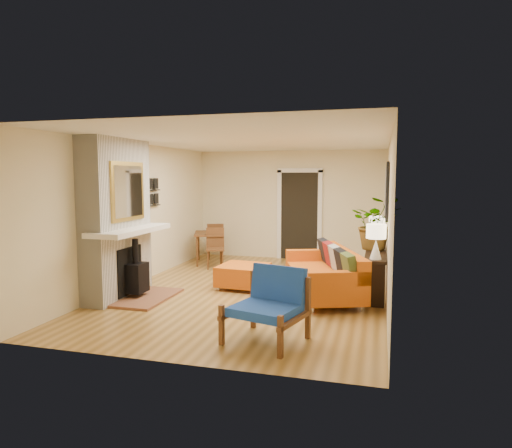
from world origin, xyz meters
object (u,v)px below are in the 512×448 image
object	(u,v)px
dining_table	(212,239)
console_table	(376,260)
ottoman	(243,275)
sofa	(328,273)
lamp_far	(377,227)
lamp_near	(376,237)
blue_chair	(270,301)
houseplant	(376,223)

from	to	relation	value
dining_table	console_table	distance (m)	4.09
console_table	ottoman	bearing A→B (deg)	-174.68
sofa	lamp_far	bearing A→B (deg)	53.21
lamp_near	blue_chair	bearing A→B (deg)	-123.15
ottoman	lamp_near	size ratio (longest dim) A/B	1.62
ottoman	lamp_far	size ratio (longest dim) A/B	1.62
ottoman	console_table	distance (m)	2.32
sofa	ottoman	bearing A→B (deg)	175.39
houseplant	lamp_near	bearing A→B (deg)	-89.39
sofa	houseplant	xyz separation A→B (m)	(0.76, 0.55, 0.81)
blue_chair	lamp_far	xyz separation A→B (m)	(1.21, 3.28, 0.59)
sofa	houseplant	world-z (taller)	houseplant
dining_table	lamp_far	world-z (taller)	lamp_far
ottoman	houseplant	distance (m)	2.50
blue_chair	console_table	xyz separation A→B (m)	(1.21, 2.58, 0.10)
sofa	lamp_near	xyz separation A→B (m)	(0.77, -0.39, 0.69)
sofa	lamp_near	bearing A→B (deg)	-26.82
blue_chair	console_table	bearing A→B (deg)	64.84
sofa	dining_table	size ratio (longest dim) A/B	1.43
lamp_far	dining_table	bearing A→B (deg)	162.70
ottoman	lamp_far	bearing A→B (deg)	21.70
console_table	lamp_far	size ratio (longest dim) A/B	3.43
sofa	dining_table	world-z (taller)	dining_table
lamp_near	dining_table	bearing A→B (deg)	144.99
ottoman	lamp_near	xyz separation A→B (m)	(2.29, -0.51, 0.82)
ottoman	houseplant	xyz separation A→B (m)	(2.28, 0.43, 0.94)
sofa	blue_chair	size ratio (longest dim) A/B	2.27
console_table	blue_chair	bearing A→B (deg)	-115.16
console_table	houseplant	size ratio (longest dim) A/B	2.02
sofa	ottoman	xyz separation A→B (m)	(-1.51, 0.12, -0.13)
lamp_far	blue_chair	bearing A→B (deg)	-110.30
blue_chair	lamp_far	size ratio (longest dim) A/B	1.91
blue_chair	lamp_near	bearing A→B (deg)	56.85
blue_chair	lamp_near	distance (m)	2.30
sofa	console_table	xyz separation A→B (m)	(0.77, 0.34, 0.20)
houseplant	console_table	bearing A→B (deg)	-87.36
blue_chair	dining_table	xyz separation A→B (m)	(-2.44, 4.42, 0.09)
ottoman	lamp_near	world-z (taller)	lamp_near
ottoman	blue_chair	distance (m)	2.61
console_table	sofa	bearing A→B (deg)	-156.53
dining_table	houseplant	distance (m)	4.04
dining_table	lamp_far	size ratio (longest dim) A/B	3.03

